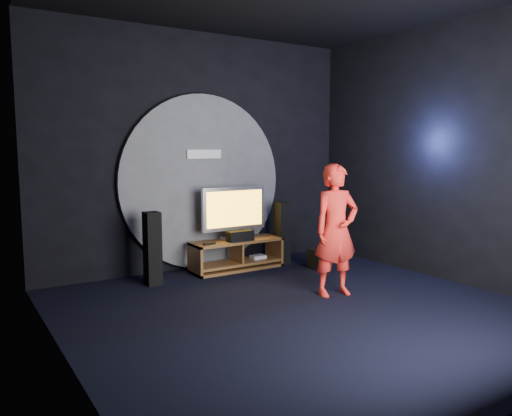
{
  "coord_description": "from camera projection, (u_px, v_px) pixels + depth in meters",
  "views": [
    {
      "loc": [
        -3.31,
        -4.3,
        1.83
      ],
      "look_at": [
        0.06,
        1.05,
        1.05
      ],
      "focal_mm": 35.0,
      "sensor_mm": 36.0,
      "label": 1
    }
  ],
  "objects": [
    {
      "name": "remote",
      "position": [
        210.0,
        244.0,
        7.06
      ],
      "size": [
        0.18,
        0.05,
        0.02
      ],
      "primitive_type": "cube",
      "color": "black",
      "rests_on": "media_console"
    },
    {
      "name": "subwoofer",
      "position": [
        319.0,
        259.0,
        7.51
      ],
      "size": [
        0.27,
        0.27,
        0.3
      ],
      "primitive_type": "cube",
      "color": "black",
      "rests_on": "ground"
    },
    {
      "name": "right_wall",
      "position": [
        451.0,
        153.0,
        6.69
      ],
      "size": [
        0.04,
        5.0,
        3.5
      ],
      "primitive_type": "cube",
      "color": "black",
      "rests_on": "ground"
    },
    {
      "name": "media_console",
      "position": [
        237.0,
        256.0,
        7.47
      ],
      "size": [
        1.41,
        0.45,
        0.45
      ],
      "color": "brown",
      "rests_on": "ground"
    },
    {
      "name": "tv",
      "position": [
        234.0,
        211.0,
        7.44
      ],
      "size": [
        1.05,
        0.22,
        0.79
      ],
      "color": "#B6B7BE",
      "rests_on": "media_console"
    },
    {
      "name": "tower_speaker_right",
      "position": [
        282.0,
        233.0,
        7.79
      ],
      "size": [
        0.2,
        0.22,
        0.98
      ],
      "primitive_type": "cube",
      "color": "black",
      "rests_on": "ground"
    },
    {
      "name": "floor",
      "position": [
        301.0,
        311.0,
        5.58
      ],
      "size": [
        5.0,
        5.0,
        0.0
      ],
      "primitive_type": "plane",
      "color": "black",
      "rests_on": "ground"
    },
    {
      "name": "player",
      "position": [
        336.0,
        230.0,
        6.11
      ],
      "size": [
        0.65,
        0.48,
        1.62
      ],
      "primitive_type": "imported",
      "rotation": [
        0.0,
        0.0,
        -0.17
      ],
      "color": "red",
      "rests_on": "ground"
    },
    {
      "name": "wall_disc_panel",
      "position": [
        203.0,
        182.0,
        7.48
      ],
      "size": [
        2.6,
        0.11,
        2.6
      ],
      "color": "#515156",
      "rests_on": "ground"
    },
    {
      "name": "center_speaker",
      "position": [
        240.0,
        236.0,
        7.33
      ],
      "size": [
        0.4,
        0.15,
        0.15
      ],
      "primitive_type": "cube",
      "color": "black",
      "rests_on": "media_console"
    },
    {
      "name": "back_wall",
      "position": [
        201.0,
        152.0,
        7.47
      ],
      "size": [
        5.0,
        0.04,
        3.5
      ],
      "primitive_type": "cube",
      "color": "black",
      "rests_on": "ground"
    },
    {
      "name": "left_wall",
      "position": [
        58.0,
        156.0,
        4.05
      ],
      "size": [
        0.04,
        5.0,
        3.5
      ],
      "primitive_type": "cube",
      "color": "black",
      "rests_on": "ground"
    },
    {
      "name": "tower_speaker_left",
      "position": [
        152.0,
        248.0,
        6.61
      ],
      "size": [
        0.2,
        0.22,
        0.98
      ],
      "primitive_type": "cube",
      "color": "black",
      "rests_on": "ground"
    }
  ]
}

